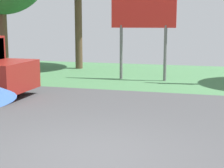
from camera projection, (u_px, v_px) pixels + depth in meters
name	position (u px, v px, depth m)	size (l,w,h in m)	color
ground_plane	(127.00, 115.00, 9.15)	(40.00, 22.00, 0.20)	#424244
roadside_billboard	(143.00, 16.00, 14.14)	(2.60, 0.12, 3.50)	slate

